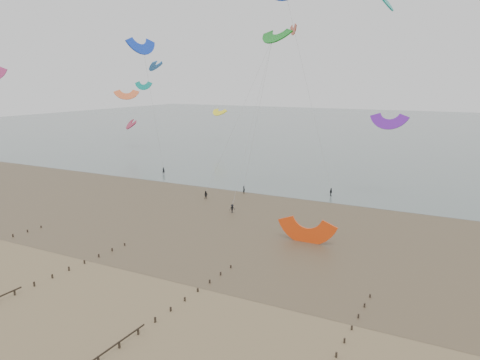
% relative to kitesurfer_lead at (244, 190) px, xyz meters
% --- Properties ---
extents(ground, '(500.00, 500.00, 0.00)m').
position_rel_kitesurfer_lead_xyz_m(ground, '(13.26, -48.95, -0.84)').
color(ground, brown).
rests_on(ground, ground).
extents(sea_and_shore, '(500.00, 665.00, 0.03)m').
position_rel_kitesurfer_lead_xyz_m(sea_and_shore, '(9.19, -14.55, -0.84)').
color(sea_and_shore, '#475654').
rests_on(sea_and_shore, ground).
extents(kitesurfer_lead, '(0.73, 0.66, 1.69)m').
position_rel_kitesurfer_lead_xyz_m(kitesurfer_lead, '(0.00, 0.00, 0.00)').
color(kitesurfer_lead, black).
rests_on(kitesurfer_lead, ground).
extents(kitesurfers, '(113.82, 24.22, 1.90)m').
position_rel_kitesurfer_lead_xyz_m(kitesurfers, '(40.92, 0.44, 0.04)').
color(kitesurfers, black).
rests_on(kitesurfers, ground).
extents(grounded_kite, '(7.70, 6.01, 4.23)m').
position_rel_kitesurfer_lead_xyz_m(grounded_kite, '(22.58, -23.02, -0.84)').
color(grounded_kite, '#E9400E').
rests_on(grounded_kite, ground).
extents(kites_airborne, '(214.24, 111.05, 43.10)m').
position_rel_kitesurfer_lead_xyz_m(kites_airborne, '(3.54, 42.43, 21.94)').
color(kites_airborne, '#6519AB').
rests_on(kites_airborne, ground).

